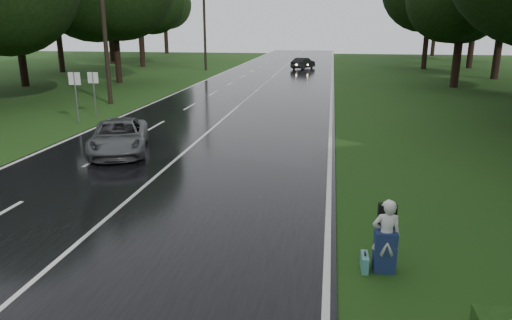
% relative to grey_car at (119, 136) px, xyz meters
% --- Properties ---
extents(ground, '(160.00, 160.00, 0.00)m').
position_rel_grey_car_xyz_m(ground, '(2.57, -8.92, -0.68)').
color(ground, '#1D3F12').
rests_on(ground, ground).
extents(road, '(12.00, 140.00, 0.04)m').
position_rel_grey_car_xyz_m(road, '(2.57, 11.08, -0.66)').
color(road, black).
rests_on(road, ground).
extents(lane_center, '(0.12, 140.00, 0.01)m').
position_rel_grey_car_xyz_m(lane_center, '(2.57, 11.08, -0.64)').
color(lane_center, silver).
rests_on(lane_center, road).
extents(grey_car, '(3.56, 5.06, 1.28)m').
position_rel_grey_car_xyz_m(grey_car, '(0.00, 0.00, 0.00)').
color(grey_car, '#484A4D').
rests_on(grey_car, road).
extents(far_car, '(2.74, 4.12, 1.28)m').
position_rel_grey_car_xyz_m(far_car, '(4.98, 38.85, 0.00)').
color(far_car, black).
rests_on(far_car, road).
extents(hitchhiker, '(0.61, 0.56, 1.60)m').
position_rel_grey_car_xyz_m(hitchhiker, '(9.54, -8.04, 0.06)').
color(hitchhiker, silver).
rests_on(hitchhiker, ground).
extents(suitcase, '(0.15, 0.49, 0.35)m').
position_rel_grey_car_xyz_m(suitcase, '(9.14, -8.07, -0.51)').
color(suitcase, teal).
rests_on(suitcase, ground).
extents(utility_pole_mid, '(1.80, 0.28, 9.84)m').
position_rel_grey_car_xyz_m(utility_pole_mid, '(-5.93, 11.51, -0.68)').
color(utility_pole_mid, black).
rests_on(utility_pole_mid, ground).
extents(utility_pole_far, '(1.80, 0.28, 9.73)m').
position_rel_grey_car_xyz_m(utility_pole_far, '(-5.93, 35.64, -0.68)').
color(utility_pole_far, black).
rests_on(utility_pole_far, ground).
extents(road_sign_a, '(0.64, 0.10, 2.67)m').
position_rel_grey_car_xyz_m(road_sign_a, '(-4.63, 5.12, -0.68)').
color(road_sign_a, white).
rests_on(road_sign_a, ground).
extents(road_sign_b, '(0.60, 0.10, 2.50)m').
position_rel_grey_car_xyz_m(road_sign_b, '(-4.63, 7.02, -0.68)').
color(road_sign_b, white).
rests_on(road_sign_b, ground).
extents(tree_left_e, '(9.28, 9.28, 14.49)m').
position_rel_grey_car_xyz_m(tree_left_e, '(-10.41, 22.59, -0.68)').
color(tree_left_e, black).
rests_on(tree_left_e, ground).
extents(tree_left_f, '(9.32, 9.32, 14.56)m').
position_rel_grey_car_xyz_m(tree_left_f, '(-14.90, 39.04, -0.68)').
color(tree_left_f, black).
rests_on(tree_left_f, ground).
extents(tree_right_e, '(8.45, 8.45, 13.20)m').
position_rel_grey_car_xyz_m(tree_right_e, '(18.37, 23.96, -0.68)').
color(tree_right_e, black).
rests_on(tree_right_e, ground).
extents(tree_right_f, '(10.32, 10.32, 16.13)m').
position_rel_grey_car_xyz_m(tree_right_f, '(18.96, 41.11, -0.68)').
color(tree_right_f, black).
rests_on(tree_right_f, ground).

